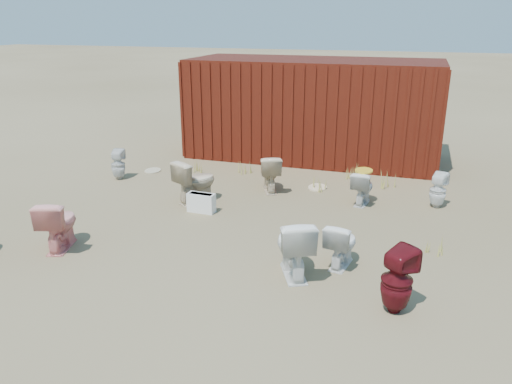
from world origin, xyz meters
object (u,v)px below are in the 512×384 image
(toilet_front_e, at_px, (341,244))
(toilet_back_a, at_px, (118,165))
(toilet_front_maroon, at_px, (397,281))
(toilet_front_c, at_px, (294,246))
(toilet_back_beige_left, at_px, (270,173))
(toilet_front_pink, at_px, (58,224))
(shipping_container, at_px, (313,109))
(toilet_back_e, at_px, (438,190))
(toilet_back_beige_right, at_px, (196,181))
(toilet_back_yellowlid, at_px, (363,188))
(loose_tank, at_px, (201,203))

(toilet_front_e, distance_m, toilet_back_a, 5.82)
(toilet_front_maroon, xyz_separation_m, toilet_back_a, (-6.03, 3.52, -0.09))
(toilet_front_e, bearing_deg, toilet_front_c, 48.86)
(toilet_back_beige_left, bearing_deg, toilet_front_pink, 35.19)
(shipping_container, height_order, toilet_back_beige_left, shipping_container)
(toilet_back_e, bearing_deg, toilet_back_beige_left, 20.97)
(toilet_back_a, bearing_deg, toilet_front_maroon, 135.27)
(toilet_back_beige_right, distance_m, toilet_back_yellowlid, 3.15)
(toilet_front_c, xyz_separation_m, toilet_back_a, (-4.65, 3.01, -0.09))
(shipping_container, bearing_deg, toilet_back_yellowlid, -62.44)
(toilet_back_a, bearing_deg, toilet_back_e, 168.40)
(toilet_front_pink, height_order, toilet_front_e, toilet_front_pink)
(toilet_back_beige_right, bearing_deg, toilet_back_a, 8.26)
(toilet_back_beige_right, height_order, toilet_back_yellowlid, toilet_back_beige_right)
(toilet_back_beige_right, xyz_separation_m, toilet_back_yellowlid, (3.02, 0.88, -0.09))
(toilet_back_beige_left, bearing_deg, loose_tank, 38.86)
(shipping_container, xyz_separation_m, toilet_back_e, (2.97, -2.88, -0.87))
(toilet_front_c, bearing_deg, shipping_container, -105.74)
(toilet_front_c, xyz_separation_m, loose_tank, (-2.15, 1.77, -0.25))
(shipping_container, distance_m, loose_tank, 4.69)
(toilet_front_c, height_order, toilet_back_e, toilet_front_c)
(toilet_front_c, height_order, toilet_back_a, toilet_front_c)
(toilet_front_pink, xyz_separation_m, loose_tank, (1.44, 2.04, -0.22))
(toilet_front_pink, xyz_separation_m, toilet_back_a, (-1.07, 3.28, -0.07))
(shipping_container, height_order, toilet_front_maroon, shipping_container)
(toilet_back_a, distance_m, toilet_back_yellowlid, 5.23)
(toilet_front_c, height_order, toilet_front_e, toilet_front_c)
(toilet_front_c, distance_m, loose_tank, 2.79)
(toilet_front_e, height_order, toilet_back_beige_left, toilet_back_beige_left)
(toilet_back_beige_left, height_order, toilet_back_e, toilet_back_beige_left)
(toilet_front_e, height_order, toilet_back_yellowlid, toilet_front_e)
(toilet_front_maroon, bearing_deg, toilet_front_e, -13.93)
(toilet_back_beige_right, xyz_separation_m, loose_tank, (0.31, -0.45, -0.24))
(toilet_front_c, relative_size, toilet_back_beige_left, 1.12)
(toilet_back_beige_left, relative_size, toilet_back_beige_right, 0.91)
(shipping_container, bearing_deg, loose_tank, -103.79)
(shipping_container, xyz_separation_m, toilet_front_pink, (-2.53, -6.48, -0.80))
(toilet_front_pink, xyz_separation_m, toilet_front_c, (3.58, 0.27, 0.03))
(toilet_front_pink, distance_m, toilet_front_c, 3.59)
(toilet_back_beige_right, bearing_deg, loose_tank, 152.40)
(toilet_front_pink, distance_m, loose_tank, 2.50)
(toilet_front_c, relative_size, toilet_back_a, 1.29)
(toilet_front_pink, height_order, toilet_back_yellowlid, toilet_front_pink)
(toilet_front_c, xyz_separation_m, toilet_back_e, (1.91, 3.33, -0.09))
(toilet_back_beige_left, bearing_deg, shipping_container, -117.13)
(toilet_front_c, xyz_separation_m, toilet_front_maroon, (1.38, -0.51, -0.01))
(loose_tank, bearing_deg, toilet_back_yellowlid, 28.13)
(toilet_front_maroon, xyz_separation_m, toilet_back_e, (0.54, 3.85, -0.08))
(toilet_back_beige_left, relative_size, toilet_back_e, 1.14)
(toilet_front_e, xyz_separation_m, toilet_back_yellowlid, (-0.01, 2.63, -0.01))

